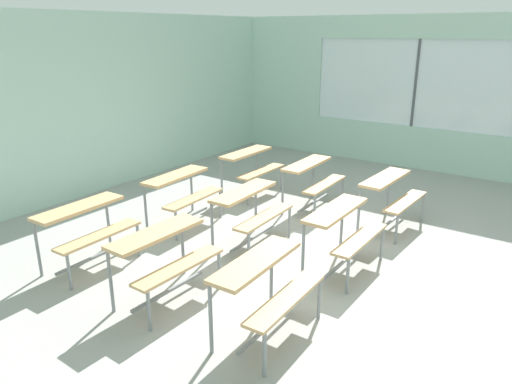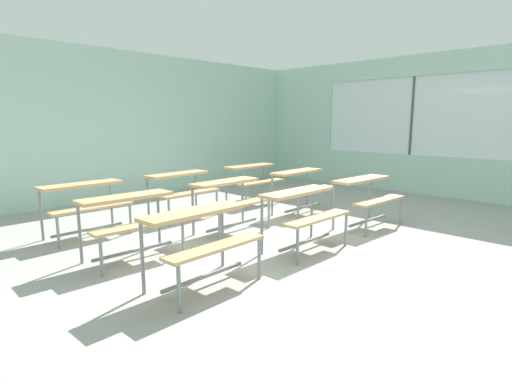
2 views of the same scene
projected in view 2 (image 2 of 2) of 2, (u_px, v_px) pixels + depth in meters
The scene contains 12 objects.
ground at pixel (279, 246), 5.23m from camera, with size 10.00×9.00×0.05m, color #9E9E99.
wall_back at pixel (112, 126), 8.06m from camera, with size 10.00×0.12×3.00m, color silver.
wall_right at pixel (441, 128), 8.40m from camera, with size 0.12×9.00×3.00m.
desk_bench_r0c0 at pixel (201, 230), 3.84m from camera, with size 1.12×0.62×0.74m.
desk_bench_r0c1 at pixel (304, 206), 4.95m from camera, with size 1.10×0.59×0.74m.
desk_bench_r0c2 at pixel (368, 190), 6.03m from camera, with size 1.12×0.63×0.74m.
desk_bench_r1c0 at pixel (131, 212), 4.61m from camera, with size 1.12×0.62×0.74m.
desk_bench_r1c1 at pixel (231, 193), 5.77m from camera, with size 1.12×0.63×0.74m.
desk_bench_r1c2 at pixel (302, 181), 6.94m from camera, with size 1.11×0.62×0.74m.
desk_bench_r2c0 at pixel (85, 197), 5.51m from camera, with size 1.11×0.61×0.74m.
desk_bench_r2c1 at pixel (182, 184), 6.62m from camera, with size 1.13×0.65×0.74m.
desk_bench_r2c2 at pixel (254, 175), 7.79m from camera, with size 1.10×0.60×0.74m.
Camera 2 is at (-3.80, -3.30, 1.60)m, focal length 28.00 mm.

